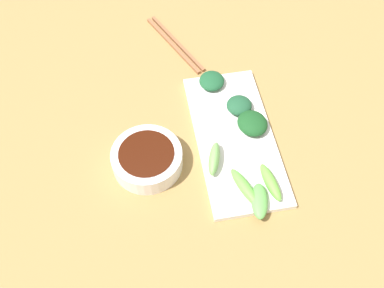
% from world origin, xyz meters
% --- Properties ---
extents(tabletop, '(2.10, 2.10, 0.02)m').
position_xyz_m(tabletop, '(0.00, 0.00, 0.01)').
color(tabletop, olive).
rests_on(tabletop, ground).
extents(sauce_bowl, '(0.15, 0.15, 0.04)m').
position_xyz_m(sauce_bowl, '(-0.12, -0.04, 0.04)').
color(sauce_bowl, white).
rests_on(sauce_bowl, tabletop).
extents(serving_plate, '(0.16, 0.36, 0.01)m').
position_xyz_m(serving_plate, '(0.07, -0.01, 0.03)').
color(serving_plate, white).
rests_on(serving_plate, tabletop).
extents(broccoli_stalk_0, '(0.04, 0.09, 0.02)m').
position_xyz_m(broccoli_stalk_0, '(0.11, -0.13, 0.04)').
color(broccoli_stalk_0, '#67B541').
rests_on(broccoli_stalk_0, serving_plate).
extents(broccoli_stalk_1, '(0.05, 0.10, 0.02)m').
position_xyz_m(broccoli_stalk_1, '(0.06, -0.14, 0.04)').
color(broccoli_stalk_1, '#62B843').
rests_on(broccoli_stalk_1, serving_plate).
extents(broccoli_leafy_2, '(0.07, 0.07, 0.03)m').
position_xyz_m(broccoli_leafy_2, '(0.09, 0.06, 0.05)').
color(broccoli_leafy_2, '#1E5132').
rests_on(broccoli_leafy_2, serving_plate).
extents(broccoli_leafy_3, '(0.08, 0.09, 0.03)m').
position_xyz_m(broccoli_leafy_3, '(0.11, 0.01, 0.05)').
color(broccoli_leafy_3, '#194C21').
rests_on(broccoli_leafy_3, serving_plate).
extents(broccoli_stalk_4, '(0.05, 0.08, 0.03)m').
position_xyz_m(broccoli_stalk_4, '(0.01, -0.06, 0.05)').
color(broccoli_stalk_4, '#71AF59').
rests_on(broccoli_stalk_4, serving_plate).
extents(broccoli_stalk_5, '(0.05, 0.08, 0.02)m').
position_xyz_m(broccoli_stalk_5, '(0.08, -0.17, 0.04)').
color(broccoli_stalk_5, '#5EAC4E').
rests_on(broccoli_stalk_5, serving_plate).
extents(broccoli_leafy_6, '(0.07, 0.07, 0.02)m').
position_xyz_m(broccoli_leafy_6, '(0.05, 0.15, 0.04)').
color(broccoli_leafy_6, '#1B522E').
rests_on(broccoli_leafy_6, serving_plate).
extents(chopsticks, '(0.12, 0.22, 0.01)m').
position_xyz_m(chopsticks, '(-0.01, 0.30, 0.02)').
color(chopsticks, '#935E3C').
rests_on(chopsticks, tabletop).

